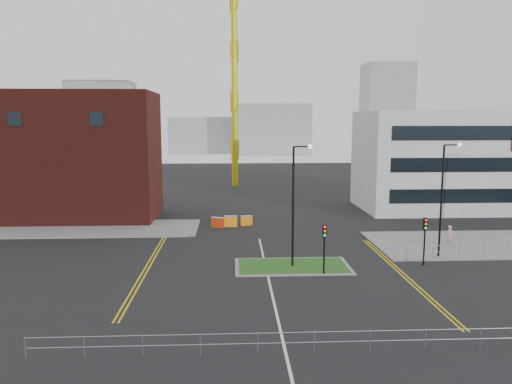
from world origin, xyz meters
TOP-DOWN VIEW (x-y plane):
  - ground at (0.00, 0.00)m, footprint 200.00×200.00m
  - pavement_left at (-20.00, 22.00)m, footprint 28.00×8.00m
  - pavement_right at (22.00, 14.00)m, footprint 24.00×10.00m
  - island_kerb at (2.00, 8.00)m, footprint 8.60×4.60m
  - grass_island at (2.00, 8.00)m, footprint 8.00×4.00m
  - brick_building at (-22.97, 28.00)m, footprint 24.20×10.07m
  - office_block at (26.01, 31.97)m, footprint 25.00×12.20m
  - tower_crane at (3.55, 54.58)m, footprint 52.92×4.99m
  - streetlamp_island at (2.22, 8.00)m, footprint 1.46×0.36m
  - streetlamp_right_near at (14.22, 10.00)m, footprint 1.46×0.36m
  - traffic_light_island at (4.00, 5.98)m, footprint 0.28×0.33m
  - traffic_light_right at (12.00, 7.98)m, footprint 0.28×0.33m
  - railing_front at (0.00, -6.00)m, footprint 24.05×0.05m
  - railing_left at (-11.00, 18.00)m, footprint 6.05×0.05m
  - railing_right at (20.50, 11.50)m, footprint 19.05×5.05m
  - centre_line at (0.00, 2.00)m, footprint 0.15×30.00m
  - yellow_left_a at (-9.00, 10.00)m, footprint 0.12×24.00m
  - yellow_left_b at (-8.70, 10.00)m, footprint 0.12×24.00m
  - yellow_right_a at (9.50, 6.00)m, footprint 0.12×20.00m
  - yellow_right_b at (9.80, 6.00)m, footprint 0.12×20.00m
  - skyline_a at (-40.00, 120.00)m, footprint 18.00×12.00m
  - skyline_b at (10.00, 130.00)m, footprint 24.00×12.00m
  - skyline_c at (45.00, 125.00)m, footprint 14.00×12.00m
  - skyline_d at (-8.00, 140.00)m, footprint 30.00×12.00m
  - pedestrian at (16.50, 13.60)m, footprint 0.79×0.69m
  - barrier_left at (-2.66, 22.56)m, footprint 1.36×0.50m
  - barrier_mid at (-4.00, 22.19)m, footprint 1.32×0.83m
  - barrier_right at (-1.00, 23.02)m, footprint 1.23×0.42m

SIDE VIEW (x-z plane):
  - ground at x=0.00m, z-range 0.00..0.00m
  - centre_line at x=0.00m, z-range 0.00..0.01m
  - yellow_left_a at x=-9.00m, z-range 0.00..0.01m
  - yellow_left_b at x=-8.70m, z-range 0.00..0.01m
  - yellow_right_a at x=9.50m, z-range 0.00..0.01m
  - yellow_right_b at x=9.80m, z-range 0.00..0.01m
  - island_kerb at x=2.00m, z-range 0.00..0.08m
  - pavement_left at x=-20.00m, z-range 0.00..0.12m
  - pavement_right at x=22.00m, z-range 0.00..0.12m
  - grass_island at x=2.00m, z-range 0.00..0.12m
  - barrier_right at x=-1.00m, z-range 0.04..1.07m
  - barrier_mid at x=-4.00m, z-range 0.05..1.10m
  - barrier_left at x=-2.66m, z-range 0.05..1.18m
  - railing_left at x=-11.00m, z-range 0.19..1.29m
  - railing_right at x=20.50m, z-range 0.23..1.33m
  - railing_front at x=0.00m, z-range 0.23..1.33m
  - pedestrian at x=16.50m, z-range 0.00..1.81m
  - traffic_light_island at x=4.00m, z-range 0.74..4.39m
  - traffic_light_right at x=12.00m, z-range 0.74..4.39m
  - streetlamp_island at x=2.22m, z-range 0.82..10.00m
  - streetlamp_right_near at x=14.22m, z-range 0.82..10.00m
  - skyline_d at x=-8.00m, z-range 0.00..12.00m
  - office_block at x=26.01m, z-range 0.00..12.00m
  - brick_building at x=-22.97m, z-range -0.27..13.97m
  - skyline_b at x=10.00m, z-range 0.00..16.00m
  - skyline_a at x=-40.00m, z-range 0.00..22.00m
  - skyline_c at x=45.00m, z-range 0.00..28.00m
  - tower_crane at x=3.55m, z-range 7.68..48.86m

